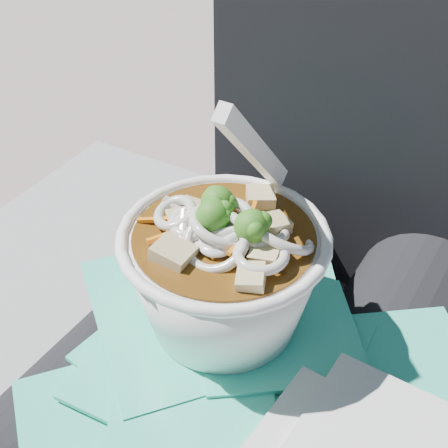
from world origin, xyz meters
The scene contains 4 objects.
lap centered at (0.00, 0.00, 0.53)m, with size 0.35×0.48×0.15m.
person_body centered at (0.00, 0.09, 0.55)m, with size 0.34×0.94×1.00m.
plastic_bag centered at (0.00, -0.01, 0.62)m, with size 0.38×0.41×0.02m.
udon_bowl centered at (-0.02, 0.01, 0.68)m, with size 0.19×0.19×0.19m.
Camera 1 is at (0.16, -0.29, 1.00)m, focal length 50.00 mm.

